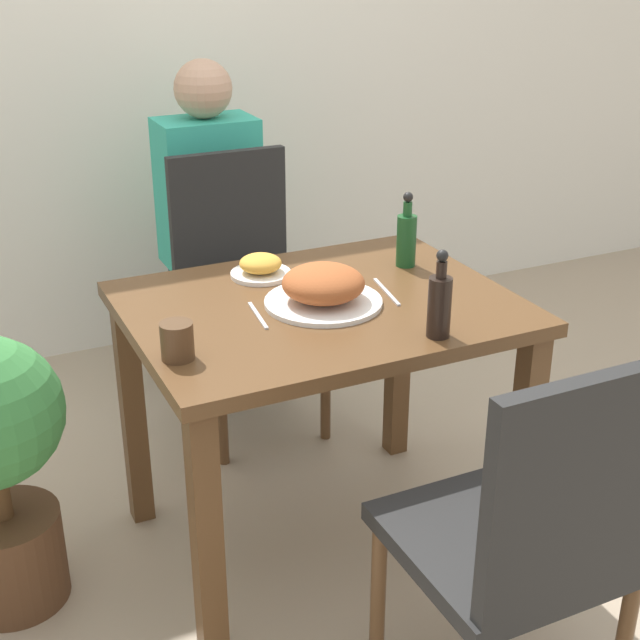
{
  "coord_description": "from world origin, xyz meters",
  "views": [
    {
      "loc": [
        -0.87,
        -1.84,
        1.57
      ],
      "look_at": [
        0.0,
        0.0,
        0.67
      ],
      "focal_mm": 50.0,
      "sensor_mm": 36.0,
      "label": 1
    }
  ],
  "objects": [
    {
      "name": "ground_plane",
      "position": [
        0.0,
        0.0,
        0.0
      ],
      "size": [
        16.0,
        16.0,
        0.0
      ],
      "primitive_type": "plane",
      "color": "tan"
    },
    {
      "name": "wall_back",
      "position": [
        0.0,
        1.53,
        1.3
      ],
      "size": [
        8.0,
        0.05,
        2.6
      ],
      "color": "white",
      "rests_on": "ground_plane"
    },
    {
      "name": "dining_table",
      "position": [
        0.0,
        0.0,
        0.6
      ],
      "size": [
        0.94,
        0.74,
        0.72
      ],
      "color": "brown",
      "rests_on": "ground_plane"
    },
    {
      "name": "chair_near",
      "position": [
        0.08,
        -0.77,
        0.52
      ],
      "size": [
        0.42,
        0.42,
        0.91
      ],
      "rotation": [
        0.0,
        0.0,
        3.14
      ],
      "color": "black",
      "rests_on": "ground_plane"
    },
    {
      "name": "chair_far",
      "position": [
        0.07,
        0.74,
        0.52
      ],
      "size": [
        0.42,
        0.42,
        0.91
      ],
      "color": "black",
      "rests_on": "ground_plane"
    },
    {
      "name": "food_plate",
      "position": [
        0.0,
        -0.02,
        0.77
      ],
      "size": [
        0.29,
        0.29,
        0.1
      ],
      "color": "white",
      "rests_on": "dining_table"
    },
    {
      "name": "side_plate",
      "position": [
        -0.07,
        0.23,
        0.75
      ],
      "size": [
        0.16,
        0.16,
        0.06
      ],
      "color": "white",
      "rests_on": "dining_table"
    },
    {
      "name": "drink_cup",
      "position": [
        -0.41,
        -0.16,
        0.76
      ],
      "size": [
        0.07,
        0.07,
        0.08
      ],
      "color": "#4C331E",
      "rests_on": "dining_table"
    },
    {
      "name": "sauce_bottle",
      "position": [
        0.32,
        0.13,
        0.8
      ],
      "size": [
        0.05,
        0.05,
        0.21
      ],
      "color": "#194C23",
      "rests_on": "dining_table"
    },
    {
      "name": "condiment_bottle",
      "position": [
        0.16,
        -0.3,
        0.8
      ],
      "size": [
        0.05,
        0.05,
        0.21
      ],
      "color": "black",
      "rests_on": "dining_table"
    },
    {
      "name": "fork_utensil",
      "position": [
        -0.17,
        -0.02,
        0.72
      ],
      "size": [
        0.03,
        0.16,
        0.0
      ],
      "rotation": [
        0.0,
        0.0,
        1.45
      ],
      "color": "silver",
      "rests_on": "dining_table"
    },
    {
      "name": "spoon_utensil",
      "position": [
        0.18,
        -0.02,
        0.72
      ],
      "size": [
        0.04,
        0.18,
        0.0
      ],
      "rotation": [
        0.0,
        0.0,
        1.4
      ],
      "color": "silver",
      "rests_on": "dining_table"
    },
    {
      "name": "person_figure",
      "position": [
        0.09,
        1.11,
        0.58
      ],
      "size": [
        0.34,
        0.22,
        1.17
      ],
      "color": "#2D3347",
      "rests_on": "ground_plane"
    }
  ]
}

